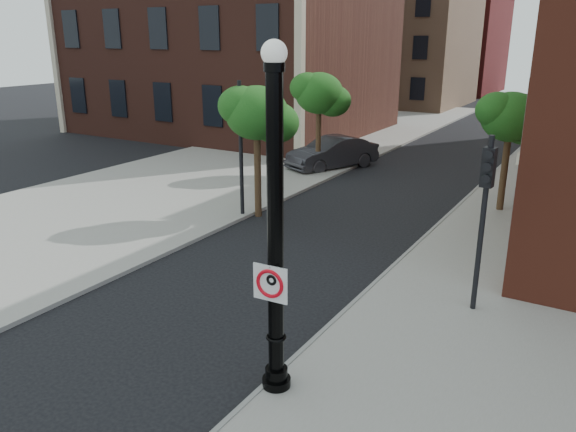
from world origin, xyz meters
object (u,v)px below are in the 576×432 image
Objects in this scene: parked_car at (332,153)px; traffic_signal_right at (485,197)px; traffic_signal_left at (240,127)px; lamppost at (276,246)px; no_parking_sign at (270,283)px.

parked_car is 15.13m from traffic_signal_right.
traffic_signal_left is at bearing -60.42° from parked_car.
traffic_signal_right reaches higher than parked_car.
lamppost is 1.33× the size of parked_car.
traffic_signal_right is at bearing 62.06° from no_parking_sign.
traffic_signal_left is at bearing 164.91° from traffic_signal_right.
no_parking_sign is 10.52m from traffic_signal_left.
lamppost is 10.36m from traffic_signal_left.
lamppost is at bearing -41.59° from parked_car.
no_parking_sign reaches higher than parked_car.
traffic_signal_left is (0.69, -8.44, 2.43)m from parked_car.
lamppost reaches higher than no_parking_sign.
no_parking_sign is 0.14× the size of traffic_signal_left.
lamppost is 1.29× the size of traffic_signal_left.
no_parking_sign is 0.16× the size of traffic_signal_right.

